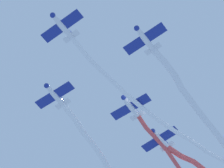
# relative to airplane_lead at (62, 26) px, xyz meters

# --- Properties ---
(airplane_lead) EXTENTS (5.82, 4.74, 1.52)m
(airplane_lead) POSITION_rel_airplane_lead_xyz_m (0.00, 0.00, 0.00)
(airplane_lead) COLOR silver
(smoke_trail_lead) EXTENTS (21.15, 22.62, 1.47)m
(smoke_trail_lead) POSITION_rel_airplane_lead_xyz_m (10.81, 13.40, -0.46)
(smoke_trail_lead) COLOR white
(airplane_left_wing) EXTENTS (5.82, 4.74, 1.52)m
(airplane_left_wing) POSITION_rel_airplane_lead_xyz_m (10.45, 2.40, -0.40)
(airplane_left_wing) COLOR silver
(smoke_trail_left_wing) EXTENTS (13.05, 22.31, 1.56)m
(smoke_trail_left_wing) POSITION_rel_airplane_lead_xyz_m (17.89, 14.74, -0.35)
(smoke_trail_left_wing) COLOR white
(airplane_right_wing) EXTENTS (5.88, 4.67, 1.52)m
(airplane_right_wing) POSITION_rel_airplane_lead_xyz_m (-2.40, 10.45, 0.30)
(airplane_right_wing) COLOR silver
(airplane_slot) EXTENTS (5.89, 4.66, 1.52)m
(airplane_slot) POSITION_rel_airplane_lead_xyz_m (8.05, 12.85, -0.20)
(airplane_slot) COLOR silver
(smoke_trail_slot) EXTENTS (8.00, 14.16, 1.13)m
(smoke_trail_slot) POSITION_rel_airplane_lead_xyz_m (12.89, 21.44, -0.06)
(smoke_trail_slot) COLOR #DB4C4C
(airplane_trail) EXTENTS (5.74, 4.81, 1.52)m
(airplane_trail) POSITION_rel_airplane_lead_xyz_m (12.07, 19.28, 0.40)
(airplane_trail) COLOR silver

